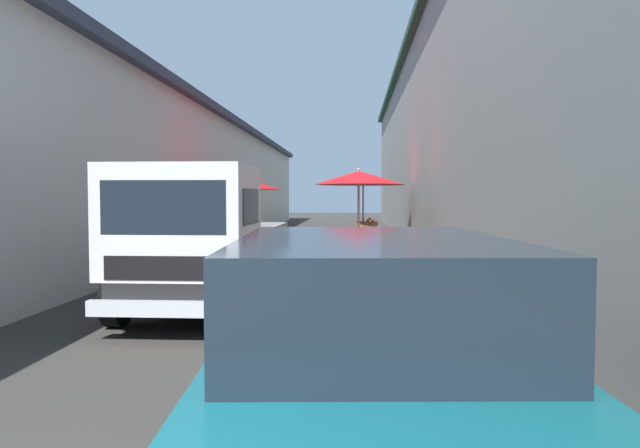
# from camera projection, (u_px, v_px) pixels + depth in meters

# --- Properties ---
(ground) EXTENTS (90.00, 90.00, 0.00)m
(ground) POSITION_uv_depth(u_px,v_px,m) (301.00, 264.00, 14.77)
(ground) COLOR #33302D
(building_left_whitewash) EXTENTS (49.80, 7.50, 4.61)m
(building_left_whitewash) POSITION_uv_depth(u_px,v_px,m) (76.00, 174.00, 17.28)
(building_left_whitewash) COLOR beige
(building_left_whitewash) RESTS_ON ground
(building_right_concrete) EXTENTS (49.80, 7.50, 7.01)m
(building_right_concrete) POSITION_uv_depth(u_px,v_px,m) (550.00, 130.00, 16.46)
(building_right_concrete) COLOR gray
(building_right_concrete) RESTS_ON ground
(fruit_stall_mid_lane) EXTENTS (2.82, 2.82, 2.34)m
(fruit_stall_mid_lane) POSITION_uv_depth(u_px,v_px,m) (231.00, 190.00, 16.30)
(fruit_stall_mid_lane) COLOR #9E9EA3
(fruit_stall_mid_lane) RESTS_ON ground
(fruit_stall_far_right) EXTENTS (2.18, 2.18, 2.37)m
(fruit_stall_far_right) POSITION_uv_depth(u_px,v_px,m) (358.00, 194.00, 14.49)
(fruit_stall_far_right) COLOR #9E9EA3
(fruit_stall_far_right) RESTS_ON ground
(fruit_stall_near_left) EXTENTS (2.78, 2.78, 2.42)m
(fruit_stall_near_left) POSITION_uv_depth(u_px,v_px,m) (364.00, 189.00, 19.43)
(fruit_stall_near_left) COLOR #9E9EA3
(fruit_stall_near_left) RESTS_ON ground
(hatchback_car) EXTENTS (4.01, 2.12, 1.45)m
(hatchback_car) POSITION_uv_depth(u_px,v_px,m) (370.00, 353.00, 3.61)
(hatchback_car) COLOR #0F4C56
(hatchback_car) RESTS_ON ground
(delivery_truck) EXTENTS (4.93, 2.00, 2.08)m
(delivery_truck) POSITION_uv_depth(u_px,v_px,m) (197.00, 243.00, 8.28)
(delivery_truck) COLOR black
(delivery_truck) RESTS_ON ground
(vendor_by_crates) EXTENTS (0.30, 0.65, 1.67)m
(vendor_by_crates) POSITION_uv_depth(u_px,v_px,m) (163.00, 232.00, 11.80)
(vendor_by_crates) COLOR #665B4C
(vendor_by_crates) RESTS_ON ground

